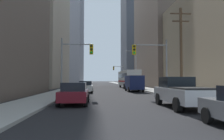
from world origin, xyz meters
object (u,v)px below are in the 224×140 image
city_bus (128,78)px  sedan_maroon (74,93)px  cargo_van_navy (134,82)px  sedan_white (86,87)px  pickup_truck_silver (181,92)px  traffic_signal_near_right (152,58)px  traffic_signal_far_right (119,71)px  traffic_signal_near_left (75,57)px

city_bus → sedan_maroon: city_bus is taller
cargo_van_navy → sedan_white: 7.13m
pickup_truck_silver → sedan_white: (-6.77, 15.52, -0.16)m
pickup_truck_silver → sedan_maroon: 7.06m
traffic_signal_near_right → sedan_maroon: bearing=-134.7°
cargo_van_navy → traffic_signal_far_right: traffic_signal_far_right is taller
sedan_white → traffic_signal_near_left: bearing=-96.8°
cargo_van_navy → sedan_white: size_ratio=1.23×
city_bus → sedan_maroon: 27.98m
city_bus → cargo_van_navy: 11.33m
city_bus → sedan_white: city_bus is taller
pickup_truck_silver → traffic_signal_near_right: traffic_signal_near_right is taller
traffic_signal_far_right → sedan_white: bearing=-103.4°
traffic_signal_far_right → sedan_maroon: bearing=-99.5°
traffic_signal_near_right → traffic_signal_far_right: (0.30, 38.29, -0.03)m
sedan_maroon → traffic_signal_far_right: (7.65, 45.71, 3.24)m
traffic_signal_near_left → traffic_signal_near_right: same height
traffic_signal_near_right → sedan_white: bearing=140.2°
pickup_truck_silver → traffic_signal_far_right: (0.87, 47.70, 3.08)m
cargo_van_navy → city_bus: bearing=85.9°
traffic_signal_near_right → city_bus: bearing=89.2°
cargo_van_navy → sedan_white: cargo_van_navy is taller
city_bus → cargo_van_navy: city_bus is taller
city_bus → pickup_truck_silver: city_bus is taller
pickup_truck_silver → traffic_signal_far_right: bearing=89.0°
traffic_signal_near_right → pickup_truck_silver: bearing=-93.5°
pickup_truck_silver → cargo_van_navy: cargo_van_navy is taller
traffic_signal_far_right → cargo_van_navy: bearing=-91.6°
sedan_white → traffic_signal_near_left: (-0.72, -6.11, 3.25)m
sedan_white → traffic_signal_far_right: 33.24m
city_bus → traffic_signal_near_left: (-8.33, -19.48, 2.09)m
city_bus → sedan_white: 15.43m
city_bus → pickup_truck_silver: bearing=-91.7°
traffic_signal_near_left → city_bus: bearing=66.9°
city_bus → pickup_truck_silver: 28.92m
sedan_maroon → traffic_signal_far_right: traffic_signal_far_right is taller
cargo_van_navy → traffic_signal_far_right: 30.23m
city_bus → cargo_van_navy: bearing=-94.1°
cargo_van_navy → pickup_truck_silver: bearing=-90.1°
pickup_truck_silver → cargo_van_navy: size_ratio=1.04×
city_bus → sedan_white: (-7.60, -13.37, -1.16)m
sedan_white → traffic_signal_near_left: traffic_signal_near_left is taller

